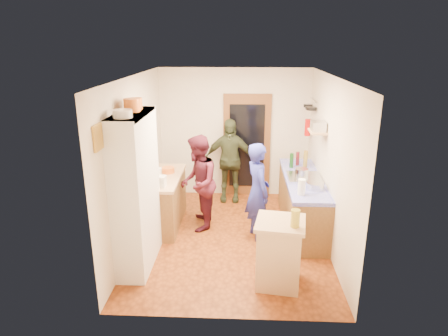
# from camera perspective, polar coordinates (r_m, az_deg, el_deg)

# --- Properties ---
(floor) EXTENTS (3.00, 4.00, 0.02)m
(floor) POSITION_cam_1_polar(r_m,az_deg,el_deg) (6.67, 1.03, -10.01)
(floor) COLOR brown
(floor) RESTS_ON ground
(ceiling) EXTENTS (3.00, 4.00, 0.02)m
(ceiling) POSITION_cam_1_polar(r_m,az_deg,el_deg) (5.92, 1.17, 13.03)
(ceiling) COLOR silver
(ceiling) RESTS_ON ground
(wall_back) EXTENTS (3.00, 0.02, 2.60)m
(wall_back) POSITION_cam_1_polar(r_m,az_deg,el_deg) (8.11, 1.52, 4.98)
(wall_back) COLOR beige
(wall_back) RESTS_ON ground
(wall_front) EXTENTS (3.00, 0.02, 2.60)m
(wall_front) POSITION_cam_1_polar(r_m,az_deg,el_deg) (4.29, 0.30, -7.09)
(wall_front) COLOR beige
(wall_front) RESTS_ON ground
(wall_left) EXTENTS (0.02, 4.00, 2.60)m
(wall_left) POSITION_cam_1_polar(r_m,az_deg,el_deg) (6.39, -12.57, 0.99)
(wall_left) COLOR beige
(wall_left) RESTS_ON ground
(wall_right) EXTENTS (0.02, 4.00, 2.60)m
(wall_right) POSITION_cam_1_polar(r_m,az_deg,el_deg) (6.31, 14.94, 0.59)
(wall_right) COLOR beige
(wall_right) RESTS_ON ground
(door_frame) EXTENTS (0.95, 0.06, 2.10)m
(door_frame) POSITION_cam_1_polar(r_m,az_deg,el_deg) (8.13, 3.26, 3.18)
(door_frame) COLOR brown
(door_frame) RESTS_ON ground
(door_glass) EXTENTS (0.70, 0.02, 1.70)m
(door_glass) POSITION_cam_1_polar(r_m,az_deg,el_deg) (8.10, 3.26, 3.11)
(door_glass) COLOR black
(door_glass) RESTS_ON door_frame
(hutch_body) EXTENTS (0.40, 1.20, 2.20)m
(hutch_body) POSITION_cam_1_polar(r_m,az_deg,el_deg) (5.67, -12.44, -3.33)
(hutch_body) COLOR white
(hutch_body) RESTS_ON ground
(hutch_top_shelf) EXTENTS (0.40, 1.14, 0.04)m
(hutch_top_shelf) POSITION_cam_1_polar(r_m,az_deg,el_deg) (5.38, -13.21, 7.46)
(hutch_top_shelf) COLOR white
(hutch_top_shelf) RESTS_ON hutch_body
(plate_stack) EXTENTS (0.24, 0.24, 0.10)m
(plate_stack) POSITION_cam_1_polar(r_m,az_deg,el_deg) (5.05, -14.29, 7.52)
(plate_stack) COLOR white
(plate_stack) RESTS_ON hutch_top_shelf
(orange_pot_a) EXTENTS (0.22, 0.22, 0.17)m
(orange_pot_a) POSITION_cam_1_polar(r_m,az_deg,el_deg) (5.45, -13.03, 8.75)
(orange_pot_a) COLOR orange
(orange_pot_a) RESTS_ON hutch_top_shelf
(orange_pot_b) EXTENTS (0.17, 0.17, 0.15)m
(orange_pot_b) POSITION_cam_1_polar(r_m,az_deg,el_deg) (5.64, -12.49, 8.98)
(orange_pot_b) COLOR orange
(orange_pot_b) RESTS_ON hutch_top_shelf
(left_counter_base) EXTENTS (0.60, 1.40, 0.85)m
(left_counter_base) POSITION_cam_1_polar(r_m,az_deg,el_deg) (7.02, -8.71, -4.81)
(left_counter_base) COLOR brown
(left_counter_base) RESTS_ON ground
(left_counter_top) EXTENTS (0.64, 1.44, 0.05)m
(left_counter_top) POSITION_cam_1_polar(r_m,az_deg,el_deg) (6.86, -8.88, -1.34)
(left_counter_top) COLOR tan
(left_counter_top) RESTS_ON left_counter_base
(toaster) EXTENTS (0.25, 0.18, 0.17)m
(toaster) POSITION_cam_1_polar(r_m,az_deg,el_deg) (6.35, -9.37, -1.90)
(toaster) COLOR white
(toaster) RESTS_ON left_counter_top
(kettle) EXTENTS (0.19, 0.19, 0.20)m
(kettle) POSITION_cam_1_polar(r_m,az_deg,el_deg) (6.67, -9.65, -0.84)
(kettle) COLOR white
(kettle) RESTS_ON left_counter_top
(orange_bowl) EXTENTS (0.25, 0.25, 0.10)m
(orange_bowl) POSITION_cam_1_polar(r_m,az_deg,el_deg) (7.00, -7.97, -0.28)
(orange_bowl) COLOR orange
(orange_bowl) RESTS_ON left_counter_top
(chopping_board) EXTENTS (0.34, 0.28, 0.02)m
(chopping_board) POSITION_cam_1_polar(r_m,az_deg,el_deg) (7.31, -7.99, 0.21)
(chopping_board) COLOR tan
(chopping_board) RESTS_ON left_counter_top
(right_counter_base) EXTENTS (0.60, 2.20, 0.84)m
(right_counter_base) POSITION_cam_1_polar(r_m,az_deg,el_deg) (7.01, 11.06, -5.02)
(right_counter_base) COLOR brown
(right_counter_base) RESTS_ON ground
(right_counter_top) EXTENTS (0.62, 2.22, 0.06)m
(right_counter_top) POSITION_cam_1_polar(r_m,az_deg,el_deg) (6.85, 11.29, -1.55)
(right_counter_top) COLOR #0505C1
(right_counter_top) RESTS_ON right_counter_base
(hob) EXTENTS (0.55, 0.58, 0.04)m
(hob) POSITION_cam_1_polar(r_m,az_deg,el_deg) (6.78, 11.38, -1.32)
(hob) COLOR silver
(hob) RESTS_ON right_counter_top
(pot_on_hob) EXTENTS (0.22, 0.22, 0.14)m
(pot_on_hob) POSITION_cam_1_polar(r_m,az_deg,el_deg) (6.72, 11.04, -0.67)
(pot_on_hob) COLOR silver
(pot_on_hob) RESTS_ON hob
(bottle_a) EXTENTS (0.08, 0.08, 0.27)m
(bottle_a) POSITION_cam_1_polar(r_m,az_deg,el_deg) (7.28, 9.62, 1.06)
(bottle_a) COLOR #143F14
(bottle_a) RESTS_ON right_counter_top
(bottle_b) EXTENTS (0.07, 0.07, 0.25)m
(bottle_b) POSITION_cam_1_polar(r_m,az_deg,el_deg) (7.45, 10.47, 1.32)
(bottle_b) COLOR #591419
(bottle_b) RESTS_ON right_counter_top
(bottle_c) EXTENTS (0.09, 0.09, 0.30)m
(bottle_c) POSITION_cam_1_polar(r_m,az_deg,el_deg) (7.38, 11.56, 1.30)
(bottle_c) COLOR olive
(bottle_c) RESTS_ON right_counter_top
(paper_towel) EXTENTS (0.13, 0.13, 0.24)m
(paper_towel) POSITION_cam_1_polar(r_m,az_deg,el_deg) (6.04, 11.02, -2.69)
(paper_towel) COLOR white
(paper_towel) RESTS_ON right_counter_top
(mixing_bowl) EXTENTS (0.30, 0.30, 0.10)m
(mixing_bowl) POSITION_cam_1_polar(r_m,az_deg,el_deg) (6.34, 12.90, -2.49)
(mixing_bowl) COLOR silver
(mixing_bowl) RESTS_ON right_counter_top
(island_base) EXTENTS (0.63, 0.63, 0.86)m
(island_base) POSITION_cam_1_polar(r_m,az_deg,el_deg) (5.38, 7.88, -12.15)
(island_base) COLOR tan
(island_base) RESTS_ON ground
(island_top) EXTENTS (0.71, 0.71, 0.05)m
(island_top) POSITION_cam_1_polar(r_m,az_deg,el_deg) (5.17, 8.09, -7.78)
(island_top) COLOR tan
(island_top) RESTS_ON island_base
(cutting_board) EXTENTS (0.39, 0.33, 0.02)m
(cutting_board) POSITION_cam_1_polar(r_m,az_deg,el_deg) (5.22, 7.58, -7.41)
(cutting_board) COLOR white
(cutting_board) RESTS_ON island_top
(oil_jar) EXTENTS (0.13, 0.13, 0.23)m
(oil_jar) POSITION_cam_1_polar(r_m,az_deg,el_deg) (5.00, 10.14, -7.08)
(oil_jar) COLOR #AD9E2D
(oil_jar) RESTS_ON island_top
(pan_rail) EXTENTS (0.02, 0.65, 0.02)m
(pan_rail) POSITION_cam_1_polar(r_m,az_deg,el_deg) (7.60, 12.70, 9.44)
(pan_rail) COLOR silver
(pan_rail) RESTS_ON wall_right
(pan_hang_a) EXTENTS (0.18, 0.18, 0.05)m
(pan_hang_a) POSITION_cam_1_polar(r_m,az_deg,el_deg) (7.44, 12.39, 8.28)
(pan_hang_a) COLOR black
(pan_hang_a) RESTS_ON pan_rail
(pan_hang_b) EXTENTS (0.16, 0.16, 0.05)m
(pan_hang_b) POSITION_cam_1_polar(r_m,az_deg,el_deg) (7.64, 12.15, 8.38)
(pan_hang_b) COLOR black
(pan_hang_b) RESTS_ON pan_rail
(pan_hang_c) EXTENTS (0.17, 0.17, 0.05)m
(pan_hang_c) POSITION_cam_1_polar(r_m,az_deg,el_deg) (7.83, 11.92, 8.70)
(pan_hang_c) COLOR black
(pan_hang_c) RESTS_ON pan_rail
(wall_shelf) EXTENTS (0.26, 0.42, 0.03)m
(wall_shelf) POSITION_cam_1_polar(r_m,az_deg,el_deg) (6.61, 13.24, 5.09)
(wall_shelf) COLOR tan
(wall_shelf) RESTS_ON wall_right
(radio) EXTENTS (0.23, 0.31, 0.15)m
(radio) POSITION_cam_1_polar(r_m,az_deg,el_deg) (6.59, 13.30, 5.85)
(radio) COLOR silver
(radio) RESTS_ON wall_shelf
(ext_bracket) EXTENTS (0.06, 0.10, 0.04)m
(ext_bracket) POSITION_cam_1_polar(r_m,az_deg,el_deg) (7.88, 12.27, 5.32)
(ext_bracket) COLOR black
(ext_bracket) RESTS_ON wall_right
(fire_extinguisher) EXTENTS (0.11, 0.11, 0.32)m
(fire_extinguisher) POSITION_cam_1_polar(r_m,az_deg,el_deg) (7.86, 11.86, 5.69)
(fire_extinguisher) COLOR red
(fire_extinguisher) RESTS_ON wall_right
(picture_frame) EXTENTS (0.03, 0.25, 0.30)m
(picture_frame) POSITION_cam_1_polar(r_m,az_deg,el_deg) (4.76, -17.57, 4.19)
(picture_frame) COLOR gold
(picture_frame) RESTS_ON wall_left
(person_hob) EXTENTS (0.55, 0.67, 1.59)m
(person_hob) POSITION_cam_1_polar(r_m,az_deg,el_deg) (6.40, 5.17, -3.40)
(person_hob) COLOR navy
(person_hob) RESTS_ON ground
(person_left) EXTENTS (0.65, 0.82, 1.63)m
(person_left) POSITION_cam_1_polar(r_m,az_deg,el_deg) (6.75, -3.44, -2.03)
(person_left) COLOR #441421
(person_left) RESTS_ON ground
(person_back) EXTENTS (0.99, 0.44, 1.67)m
(person_back) POSITION_cam_1_polar(r_m,az_deg,el_deg) (7.87, 0.83, 1.08)
(person_back) COLOR #323923
(person_back) RESTS_ON ground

